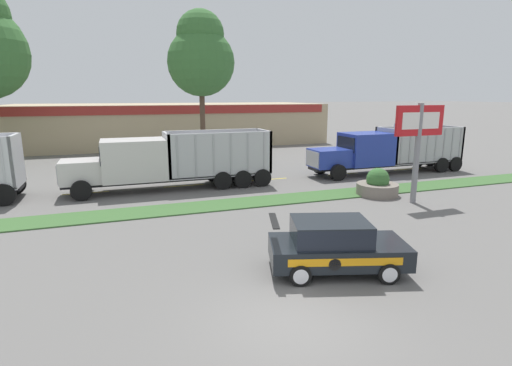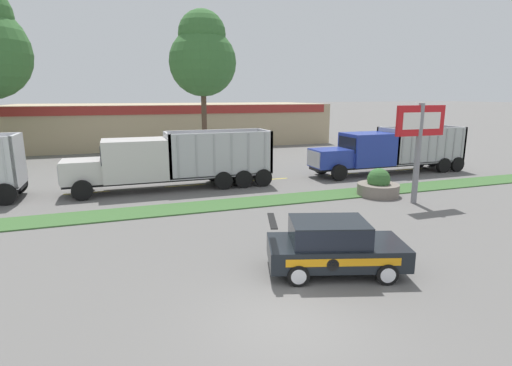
{
  "view_description": "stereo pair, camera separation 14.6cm",
  "coord_description": "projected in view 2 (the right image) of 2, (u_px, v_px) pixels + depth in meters",
  "views": [
    {
      "loc": [
        -3.73,
        -7.79,
        5.22
      ],
      "look_at": [
        2.17,
        8.67,
        1.38
      ],
      "focal_mm": 28.0,
      "sensor_mm": 36.0,
      "label": 1
    },
    {
      "loc": [
        -3.59,
        -7.84,
        5.22
      ],
      "look_at": [
        2.17,
        8.67,
        1.38
      ],
      "focal_mm": 28.0,
      "sensor_mm": 36.0,
      "label": 2
    }
  ],
  "objects": [
    {
      "name": "ground_plane",
      "position": [
        290.0,
        319.0,
        9.5
      ],
      "size": [
        600.0,
        600.0,
        0.0
      ],
      "primitive_type": "plane",
      "color": "slate"
    },
    {
      "name": "grass_verge",
      "position": [
        202.0,
        207.0,
        19.04
      ],
      "size": [
        120.0,
        1.95,
        0.06
      ],
      "primitive_type": "cube",
      "color": "#3D6633",
      "rests_on": "ground_plane"
    },
    {
      "name": "centre_line_3",
      "position": [
        87.0,
        193.0,
        21.91
      ],
      "size": [
        2.4,
        0.14,
        0.01
      ],
      "primitive_type": "cube",
      "color": "yellow",
      "rests_on": "ground_plane"
    },
    {
      "name": "centre_line_4",
      "position": [
        185.0,
        186.0,
        23.64
      ],
      "size": [
        2.4,
        0.14,
        0.01
      ],
      "primitive_type": "cube",
      "color": "yellow",
      "rests_on": "ground_plane"
    },
    {
      "name": "centre_line_5",
      "position": [
        270.0,
        179.0,
        25.38
      ],
      "size": [
        2.4,
        0.14,
        0.01
      ],
      "primitive_type": "cube",
      "color": "yellow",
      "rests_on": "ground_plane"
    },
    {
      "name": "centre_line_6",
      "position": [
        344.0,
        174.0,
        27.12
      ],
      "size": [
        2.4,
        0.14,
        0.01
      ],
      "primitive_type": "cube",
      "color": "yellow",
      "rests_on": "ground_plane"
    },
    {
      "name": "centre_line_7",
      "position": [
        409.0,
        169.0,
        28.86
      ],
      "size": [
        2.4,
        0.14,
        0.01
      ],
      "primitive_type": "cube",
      "color": "yellow",
      "rests_on": "ground_plane"
    },
    {
      "name": "dump_truck_mid",
      "position": [
        378.0,
        152.0,
        26.92
      ],
      "size": [
        11.26,
        2.63,
        3.45
      ],
      "color": "black",
      "rests_on": "ground_plane"
    },
    {
      "name": "dump_truck_trail",
      "position": [
        156.0,
        163.0,
        22.31
      ],
      "size": [
        11.49,
        2.65,
        3.3
      ],
      "color": "black",
      "rests_on": "ground_plane"
    },
    {
      "name": "rally_car",
      "position": [
        333.0,
        246.0,
        11.93
      ],
      "size": [
        4.42,
        2.98,
        1.64
      ],
      "color": "black",
      "rests_on": "ground_plane"
    },
    {
      "name": "store_sign_post",
      "position": [
        420.0,
        133.0,
        19.09
      ],
      "size": [
        2.7,
        0.28,
        4.87
      ],
      "color": "gray",
      "rests_on": "ground_plane"
    },
    {
      "name": "stone_planter",
      "position": [
        378.0,
        186.0,
        21.22
      ],
      "size": [
        2.18,
        2.18,
        1.47
      ],
      "color": "slate",
      "rests_on": "ground_plane"
    },
    {
      "name": "store_building_backdrop",
      "position": [
        174.0,
        124.0,
        44.49
      ],
      "size": [
        32.57,
        12.1,
        4.33
      ],
      "color": "tan",
      "rests_on": "ground_plane"
    },
    {
      "name": "tree_behind_left",
      "position": [
        202.0,
        56.0,
        31.06
      ],
      "size": [
        5.25,
        5.25,
        11.7
      ],
      "color": "brown",
      "rests_on": "ground_plane"
    }
  ]
}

